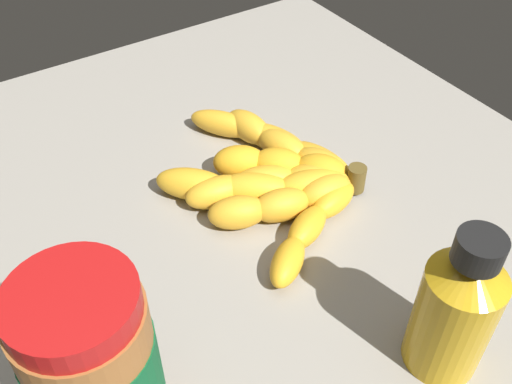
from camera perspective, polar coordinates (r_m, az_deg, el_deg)
ground_plane at (r=65.06cm, az=-0.30°, el=-1.15°), size 73.55×67.73×4.70cm
banana_bunch at (r=62.58cm, az=1.93°, el=1.67°), size 29.01×20.34×3.74cm
peanut_butter_jar at (r=41.88cm, az=-15.54°, el=-16.34°), size 8.77×8.77×15.92cm
honey_bottle at (r=47.29cm, az=19.00°, el=-10.78°), size 6.07×6.07×14.29cm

